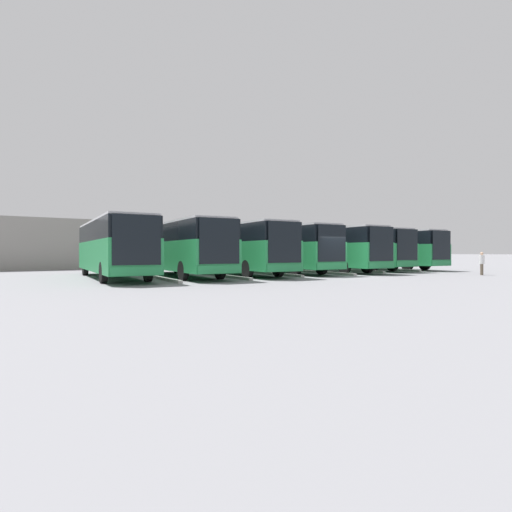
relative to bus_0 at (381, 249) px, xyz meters
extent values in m
plane|color=gray|center=(12.07, 6.60, -1.87)|extent=(600.00, 600.00, 0.00)
cube|color=#238447|center=(0.00, -0.02, -0.56)|extent=(3.35, 12.64, 1.73)
cube|color=black|center=(0.00, -0.02, 0.84)|extent=(3.30, 12.45, 1.06)
cube|color=black|center=(0.44, 6.23, 0.22)|extent=(2.17, 0.19, 2.30)
cube|color=#238447|center=(0.44, 6.24, -1.20)|extent=(2.35, 0.23, 0.40)
cube|color=silver|center=(0.00, -0.02, 1.43)|extent=(3.21, 12.14, 0.12)
cylinder|color=black|center=(-0.81, 3.92, -1.34)|extent=(0.37, 1.09, 1.07)
cylinder|color=black|center=(1.36, 3.77, -1.34)|extent=(0.37, 1.09, 1.07)
cylinder|color=black|center=(-1.36, -3.81, -1.34)|extent=(0.37, 1.09, 1.07)
cylinder|color=black|center=(0.81, -3.96, -1.34)|extent=(0.37, 1.09, 1.07)
cube|color=#9E9E99|center=(2.01, 1.86, -1.80)|extent=(0.77, 7.56, 0.15)
cube|color=#238447|center=(4.02, -0.22, -0.56)|extent=(3.35, 12.64, 1.73)
cube|color=black|center=(4.02, -0.22, 0.84)|extent=(3.30, 12.45, 1.06)
cube|color=black|center=(4.46, 6.02, 0.22)|extent=(2.17, 0.19, 2.30)
cube|color=#238447|center=(4.46, 6.03, -1.20)|extent=(2.35, 0.23, 0.40)
cube|color=silver|center=(4.02, -0.22, 1.43)|extent=(3.21, 12.14, 0.12)
cylinder|color=black|center=(3.21, 3.72, -1.34)|extent=(0.37, 1.09, 1.07)
cylinder|color=black|center=(5.38, 3.56, -1.34)|extent=(0.37, 1.09, 1.07)
cylinder|color=black|center=(2.67, -4.01, -1.34)|extent=(0.37, 1.09, 1.07)
cylinder|color=black|center=(4.83, -4.17, -1.34)|extent=(0.37, 1.09, 1.07)
cube|color=#9E9E99|center=(6.03, 1.65, -1.80)|extent=(0.77, 7.56, 0.15)
cube|color=#238447|center=(8.05, 0.71, -0.56)|extent=(3.35, 12.64, 1.73)
cube|color=black|center=(8.05, 0.71, 0.84)|extent=(3.30, 12.45, 1.06)
cube|color=black|center=(8.49, 6.96, 0.22)|extent=(2.17, 0.19, 2.30)
cube|color=#238447|center=(8.49, 6.97, -1.20)|extent=(2.35, 0.23, 0.40)
cube|color=silver|center=(8.05, 0.71, 1.43)|extent=(3.21, 12.14, 0.12)
cylinder|color=black|center=(7.23, 4.65, -1.34)|extent=(0.37, 1.09, 1.07)
cylinder|color=black|center=(9.40, 4.50, -1.34)|extent=(0.37, 1.09, 1.07)
cylinder|color=black|center=(6.69, -3.08, -1.34)|extent=(0.37, 1.09, 1.07)
cylinder|color=black|center=(8.86, -3.23, -1.34)|extent=(0.37, 1.09, 1.07)
cube|color=#9E9E99|center=(10.06, 2.59, -1.80)|extent=(0.77, 7.56, 0.15)
cube|color=#238447|center=(12.07, 0.21, -0.56)|extent=(3.35, 12.64, 1.73)
cube|color=black|center=(12.07, 0.21, 0.84)|extent=(3.30, 12.45, 1.06)
cube|color=black|center=(12.51, 6.46, 0.22)|extent=(2.17, 0.19, 2.30)
cube|color=#238447|center=(12.51, 6.46, -1.20)|extent=(2.35, 0.23, 0.40)
cube|color=silver|center=(12.07, 0.21, 1.43)|extent=(3.21, 12.14, 0.12)
cylinder|color=black|center=(11.26, 4.15, -1.34)|extent=(0.37, 1.09, 1.07)
cylinder|color=black|center=(13.43, 4.00, -1.34)|extent=(0.37, 1.09, 1.07)
cylinder|color=black|center=(10.71, -3.58, -1.34)|extent=(0.37, 1.09, 1.07)
cylinder|color=black|center=(12.88, -3.73, -1.34)|extent=(0.37, 1.09, 1.07)
cube|color=#9E9E99|center=(14.08, 2.08, -1.80)|extent=(0.77, 7.56, 0.15)
cube|color=#238447|center=(16.09, 0.69, -0.56)|extent=(3.35, 12.64, 1.73)
cube|color=black|center=(16.09, 0.69, 0.84)|extent=(3.30, 12.45, 1.06)
cube|color=black|center=(16.53, 6.94, 0.22)|extent=(2.17, 0.19, 2.30)
cube|color=#238447|center=(16.54, 6.94, -1.20)|extent=(2.35, 0.23, 0.40)
cube|color=silver|center=(16.09, 0.69, 1.43)|extent=(3.21, 12.14, 0.12)
cylinder|color=black|center=(15.28, 4.63, -1.34)|extent=(0.37, 1.09, 1.07)
cylinder|color=black|center=(17.45, 4.48, -1.34)|extent=(0.37, 1.09, 1.07)
cylinder|color=black|center=(14.74, -3.10, -1.34)|extent=(0.37, 1.09, 1.07)
cylinder|color=black|center=(16.91, -3.25, -1.34)|extent=(0.37, 1.09, 1.07)
cube|color=#9E9E99|center=(18.11, 2.56, -1.80)|extent=(0.77, 7.56, 0.15)
cube|color=#238447|center=(20.12, 0.59, -0.56)|extent=(3.35, 12.64, 1.73)
cube|color=black|center=(20.12, 0.59, 0.84)|extent=(3.30, 12.45, 1.06)
cube|color=black|center=(20.56, 6.84, 0.22)|extent=(2.17, 0.19, 2.30)
cube|color=#238447|center=(20.56, 6.84, -1.20)|extent=(2.35, 0.23, 0.40)
cube|color=silver|center=(20.12, 0.59, 1.43)|extent=(3.21, 12.14, 0.12)
cylinder|color=black|center=(19.31, 4.53, -1.34)|extent=(0.37, 1.09, 1.07)
cylinder|color=black|center=(21.47, 4.38, -1.34)|extent=(0.37, 1.09, 1.07)
cylinder|color=black|center=(18.76, -3.20, -1.34)|extent=(0.37, 1.09, 1.07)
cylinder|color=black|center=(20.93, -3.35, -1.34)|extent=(0.37, 1.09, 1.07)
cube|color=#9E9E99|center=(22.13, 2.46, -1.80)|extent=(0.77, 7.56, 0.15)
cube|color=#238447|center=(24.14, 0.21, -0.56)|extent=(3.35, 12.64, 1.73)
cube|color=black|center=(24.14, 0.21, 0.84)|extent=(3.30, 12.45, 1.06)
cube|color=black|center=(24.58, 6.46, 0.22)|extent=(2.17, 0.19, 2.30)
cube|color=#238447|center=(24.58, 6.47, -1.20)|extent=(2.35, 0.23, 0.40)
cube|color=silver|center=(24.14, 0.21, 1.43)|extent=(3.21, 12.14, 0.12)
cylinder|color=black|center=(23.33, 4.16, -1.34)|extent=(0.37, 1.09, 1.07)
cylinder|color=black|center=(25.50, 4.00, -1.34)|extent=(0.37, 1.09, 1.07)
cylinder|color=black|center=(22.79, -3.58, -1.34)|extent=(0.37, 1.09, 1.07)
cylinder|color=black|center=(24.95, -3.73, -1.34)|extent=(0.37, 1.09, 1.07)
cylinder|color=brown|center=(2.67, 10.49, -1.50)|extent=(0.24, 0.24, 0.75)
cylinder|color=brown|center=(2.51, 10.39, -1.50)|extent=(0.24, 0.24, 0.75)
cylinder|color=silver|center=(2.59, 10.44, -0.83)|extent=(0.48, 0.48, 0.59)
sphere|color=tan|center=(2.59, 10.44, -0.43)|extent=(0.20, 0.20, 0.20)
cube|color=gray|center=(12.07, -19.52, 0.37)|extent=(42.44, 11.93, 4.49)
cube|color=silver|center=(12.07, -26.99, 2.37)|extent=(42.44, 3.00, 0.24)
cylinder|color=slate|center=(-2.79, -28.09, 0.25)|extent=(0.20, 0.20, 4.24)
cylinder|color=slate|center=(26.93, -28.09, 0.25)|extent=(0.20, 0.20, 4.24)
camera|label=1|loc=(29.99, 24.46, -0.35)|focal=28.00mm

